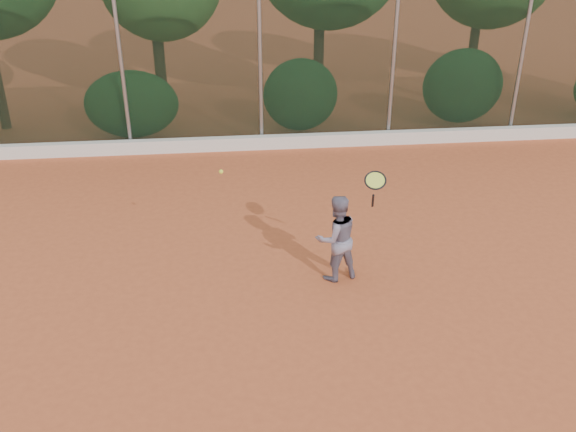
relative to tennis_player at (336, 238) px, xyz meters
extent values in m
plane|color=#BF552D|center=(-0.76, -1.26, -0.70)|extent=(80.00, 80.00, 0.00)
cube|color=silver|center=(-0.76, 5.56, -0.55)|extent=(24.00, 0.20, 0.30)
imported|color=slate|center=(0.00, 0.00, 0.00)|extent=(0.79, 0.69, 1.39)
cube|color=black|center=(-0.76, 5.74, 1.05)|extent=(24.00, 0.01, 3.50)
cylinder|color=gray|center=(-3.76, 5.74, 1.05)|extent=(0.09, 0.09, 3.50)
cylinder|color=gray|center=(-0.76, 5.74, 1.05)|extent=(0.09, 0.09, 3.50)
cylinder|color=gray|center=(2.24, 5.74, 1.05)|extent=(0.09, 0.09, 3.50)
cylinder|color=gray|center=(5.24, 5.74, 1.05)|extent=(0.09, 0.09, 3.50)
cylinder|color=#3B2A16|center=(-3.16, 8.04, 0.50)|extent=(0.28, 0.28, 2.40)
cylinder|color=#432A1A|center=(0.84, 7.74, 0.80)|extent=(0.26, 0.26, 3.00)
cylinder|color=#472F1B|center=(4.94, 7.94, 0.65)|extent=(0.24, 0.24, 2.70)
ellipsoid|color=#276727|center=(-3.76, 6.54, 0.15)|extent=(2.20, 1.16, 1.60)
ellipsoid|color=#256227|center=(0.24, 6.54, 0.25)|extent=(1.80, 1.04, 1.76)
ellipsoid|color=#245E26|center=(4.24, 6.54, 0.35)|extent=(2.00, 1.10, 1.84)
cylinder|color=black|center=(0.49, -0.14, 0.67)|extent=(0.08, 0.22, 0.28)
torus|color=black|center=(0.49, -0.20, 1.02)|extent=(0.37, 0.34, 0.20)
cylinder|color=#D7E744|center=(0.49, -0.20, 1.02)|extent=(0.31, 0.28, 0.16)
sphere|color=#E6F638|center=(-1.68, 0.00, 1.17)|extent=(0.06, 0.06, 0.06)
camera|label=1|loc=(-1.59, -8.32, 4.78)|focal=40.00mm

